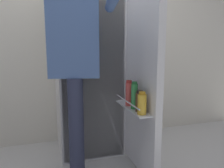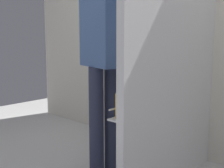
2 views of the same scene
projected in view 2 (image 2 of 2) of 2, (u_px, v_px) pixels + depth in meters
kitchen_wall at (184, 20)px, 2.88m from camera, size 4.40×0.10×2.56m
refrigerator at (161, 65)px, 2.63m from camera, size 0.71×1.24×1.77m
person at (104, 43)px, 2.43m from camera, size 0.57×0.80×1.78m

